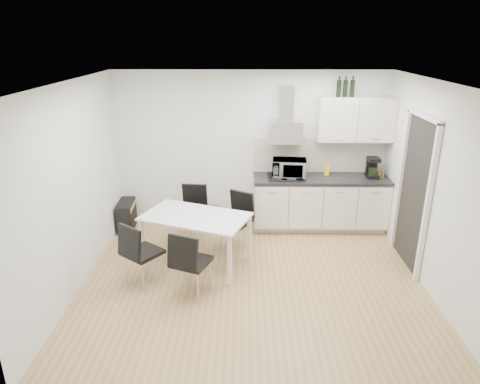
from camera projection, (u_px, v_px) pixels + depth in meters
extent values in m
plane|color=tan|center=(252.00, 281.00, 5.75)|extent=(4.50, 4.50, 0.00)
cube|color=silver|center=(251.00, 150.00, 7.18)|extent=(4.50, 0.10, 2.60)
cube|color=silver|center=(258.00, 275.00, 3.43)|extent=(4.50, 0.10, 2.60)
cube|color=silver|center=(73.00, 189.00, 5.33)|extent=(0.10, 4.00, 2.60)
cube|color=silver|center=(435.00, 191.00, 5.28)|extent=(0.10, 4.00, 2.60)
plane|color=white|center=(255.00, 83.00, 4.85)|extent=(4.50, 4.50, 0.00)
cube|color=white|center=(413.00, 194.00, 5.88)|extent=(0.08, 1.04, 2.10)
cube|color=beige|center=(318.00, 224.00, 7.35)|extent=(2.16, 0.52, 0.10)
cube|color=silver|center=(320.00, 202.00, 7.17)|extent=(2.20, 0.60, 0.76)
cube|color=black|center=(321.00, 178.00, 7.01)|extent=(2.22, 0.64, 0.04)
cube|color=beige|center=(320.00, 155.00, 7.19)|extent=(2.20, 0.02, 0.58)
cube|color=silver|center=(355.00, 119.00, 6.81)|extent=(1.20, 0.35, 0.70)
cube|color=silver|center=(286.00, 132.00, 6.85)|extent=(0.60, 0.46, 0.30)
cube|color=silver|center=(286.00, 103.00, 6.79)|extent=(0.22, 0.20, 0.55)
imported|color=silver|center=(289.00, 166.00, 6.94)|extent=(0.57, 0.34, 0.37)
cube|color=yellow|center=(327.00, 170.00, 7.08)|extent=(0.08, 0.04, 0.18)
cylinder|color=brown|center=(379.00, 175.00, 6.94)|extent=(0.04, 0.04, 0.11)
cylinder|color=#4C6626|center=(383.00, 175.00, 6.94)|extent=(0.04, 0.04, 0.11)
cylinder|color=black|center=(339.00, 86.00, 6.64)|extent=(0.07, 0.07, 0.32)
cylinder|color=black|center=(345.00, 86.00, 6.63)|extent=(0.07, 0.07, 0.32)
cylinder|color=black|center=(352.00, 86.00, 6.63)|extent=(0.07, 0.07, 0.32)
cube|color=white|center=(195.00, 217.00, 5.94)|extent=(1.63, 1.28, 0.03)
cube|color=white|center=(142.00, 244.00, 5.99)|extent=(0.06, 0.06, 0.72)
cube|color=white|center=(230.00, 261.00, 5.53)|extent=(0.06, 0.06, 0.72)
cube|color=white|center=(169.00, 224.00, 6.62)|extent=(0.06, 0.06, 0.72)
cube|color=white|center=(249.00, 238.00, 6.15)|extent=(0.06, 0.06, 0.72)
cube|color=black|center=(127.00, 215.00, 7.24)|extent=(0.28, 0.59, 0.48)
cube|color=gold|center=(133.00, 206.00, 7.18)|extent=(0.05, 0.52, 0.08)
cube|color=black|center=(212.00, 215.00, 7.49)|extent=(0.22, 0.20, 0.29)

